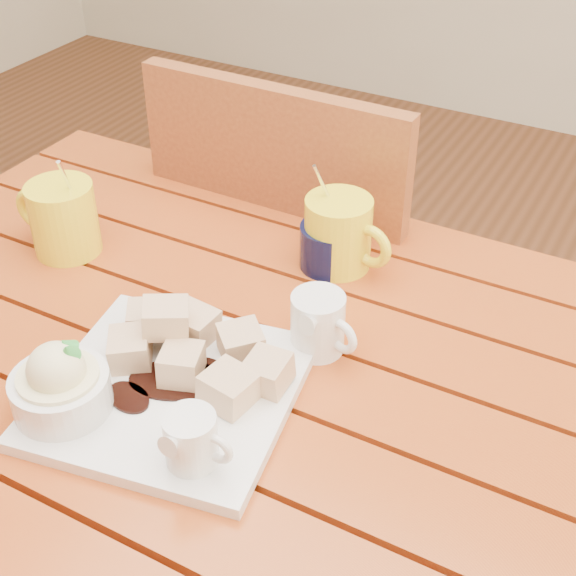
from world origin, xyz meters
The scene contains 7 objects.
table centered at (0.00, 0.00, 0.64)m, with size 1.20×0.79×0.75m.
dessert_plate centered at (-0.05, -0.12, 0.78)m, with size 0.32×0.32×0.11m.
coffee_mug_left centered at (-0.35, 0.08, 0.80)m, with size 0.13×0.09×0.16m.
coffee_mug_right centered at (0.02, 0.23, 0.80)m, with size 0.13×0.09×0.16m.
cream_pitcher centered at (0.07, 0.05, 0.79)m, with size 0.10×0.08×0.08m.
sugar_caddy centered at (0.01, 0.22, 0.78)m, with size 0.09×0.09×0.10m.
chair_far centered at (-0.15, 0.45, 0.53)m, with size 0.45×0.45×0.94m.
Camera 1 is at (0.40, -0.62, 1.39)m, focal length 50.00 mm.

